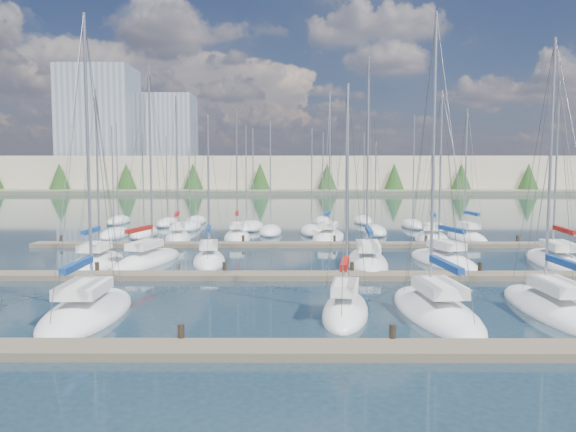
{
  "coord_description": "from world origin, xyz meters",
  "views": [
    {
      "loc": [
        0.13,
        -17.81,
        6.74
      ],
      "look_at": [
        0.0,
        14.0,
        4.0
      ],
      "focal_mm": 35.0,
      "sensor_mm": 36.0,
      "label": 1
    }
  ],
  "objects_px": {
    "sailboat_r": "(467,237)",
    "sailboat_p": "(328,237)",
    "sailboat_e": "(435,310)",
    "sailboat_n": "(178,238)",
    "sailboat_d": "(345,311)",
    "sailboat_c": "(87,312)",
    "sailboat_o": "(237,237)",
    "sailboat_j": "(209,260)",
    "sailboat_l": "(443,261)",
    "sailboat_h": "(97,263)",
    "sailboat_q": "(432,239)",
    "sailboat_k": "(367,261)",
    "sailboat_i": "(148,260)",
    "sailboat_m": "(556,261)",
    "sailboat_f": "(553,309)"
  },
  "relations": [
    {
      "from": "sailboat_n",
      "to": "sailboat_o",
      "type": "bearing_deg",
      "value": -1.29
    },
    {
      "from": "sailboat_m",
      "to": "sailboat_f",
      "type": "distance_m",
      "value": 14.89
    },
    {
      "from": "sailboat_r",
      "to": "sailboat_l",
      "type": "height_order",
      "value": "sailboat_r"
    },
    {
      "from": "sailboat_p",
      "to": "sailboat_c",
      "type": "bearing_deg",
      "value": -104.76
    },
    {
      "from": "sailboat_p",
      "to": "sailboat_n",
      "type": "xyz_separation_m",
      "value": [
        -14.18,
        -0.78,
        0.02
      ]
    },
    {
      "from": "sailboat_d",
      "to": "sailboat_o",
      "type": "distance_m",
      "value": 28.54
    },
    {
      "from": "sailboat_i",
      "to": "sailboat_q",
      "type": "height_order",
      "value": "sailboat_i"
    },
    {
      "from": "sailboat_k",
      "to": "sailboat_o",
      "type": "distance_m",
      "value": 17.39
    },
    {
      "from": "sailboat_j",
      "to": "sailboat_e",
      "type": "bearing_deg",
      "value": -54.77
    },
    {
      "from": "sailboat_h",
      "to": "sailboat_l",
      "type": "xyz_separation_m",
      "value": [
        24.25,
        1.04,
        -0.0
      ]
    },
    {
      "from": "sailboat_d",
      "to": "sailboat_p",
      "type": "xyz_separation_m",
      "value": [
        1.09,
        27.6,
        -0.01
      ]
    },
    {
      "from": "sailboat_d",
      "to": "sailboat_h",
      "type": "xyz_separation_m",
      "value": [
        -15.94,
        13.03,
        -0.01
      ]
    },
    {
      "from": "sailboat_j",
      "to": "sailboat_m",
      "type": "height_order",
      "value": "sailboat_m"
    },
    {
      "from": "sailboat_c",
      "to": "sailboat_o",
      "type": "height_order",
      "value": "sailboat_c"
    },
    {
      "from": "sailboat_c",
      "to": "sailboat_i",
      "type": "bearing_deg",
      "value": 92.22
    },
    {
      "from": "sailboat_n",
      "to": "sailboat_q",
      "type": "bearing_deg",
      "value": -9.15
    },
    {
      "from": "sailboat_k",
      "to": "sailboat_e",
      "type": "distance_m",
      "value": 13.58
    },
    {
      "from": "sailboat_n",
      "to": "sailboat_i",
      "type": "height_order",
      "value": "sailboat_i"
    },
    {
      "from": "sailboat_c",
      "to": "sailboat_j",
      "type": "xyz_separation_m",
      "value": [
        3.52,
        14.18,
        0.01
      ]
    },
    {
      "from": "sailboat_j",
      "to": "sailboat_n",
      "type": "height_order",
      "value": "sailboat_n"
    },
    {
      "from": "sailboat_h",
      "to": "sailboat_n",
      "type": "distance_m",
      "value": 14.07
    },
    {
      "from": "sailboat_j",
      "to": "sailboat_d",
      "type": "bearing_deg",
      "value": -65.99
    },
    {
      "from": "sailboat_k",
      "to": "sailboat_q",
      "type": "height_order",
      "value": "sailboat_k"
    },
    {
      "from": "sailboat_p",
      "to": "sailboat_m",
      "type": "height_order",
      "value": "sailboat_p"
    },
    {
      "from": "sailboat_h",
      "to": "sailboat_d",
      "type": "bearing_deg",
      "value": -38.95
    },
    {
      "from": "sailboat_f",
      "to": "sailboat_d",
      "type": "bearing_deg",
      "value": -177.88
    },
    {
      "from": "sailboat_c",
      "to": "sailboat_p",
      "type": "height_order",
      "value": "sailboat_p"
    },
    {
      "from": "sailboat_o",
      "to": "sailboat_h",
      "type": "bearing_deg",
      "value": -124.65
    },
    {
      "from": "sailboat_c",
      "to": "sailboat_q",
      "type": "relative_size",
      "value": 1.16
    },
    {
      "from": "sailboat_k",
      "to": "sailboat_o",
      "type": "bearing_deg",
      "value": 131.04
    },
    {
      "from": "sailboat_i",
      "to": "sailboat_k",
      "type": "bearing_deg",
      "value": 11.07
    },
    {
      "from": "sailboat_l",
      "to": "sailboat_q",
      "type": "xyz_separation_m",
      "value": [
        2.32,
        12.5,
        -0.0
      ]
    },
    {
      "from": "sailboat_i",
      "to": "sailboat_e",
      "type": "bearing_deg",
      "value": -26.92
    },
    {
      "from": "sailboat_e",
      "to": "sailboat_i",
      "type": "relative_size",
      "value": 0.99
    },
    {
      "from": "sailboat_j",
      "to": "sailboat_h",
      "type": "distance_m",
      "value": 7.7
    },
    {
      "from": "sailboat_r",
      "to": "sailboat_p",
      "type": "xyz_separation_m",
      "value": [
        -13.15,
        -0.05,
        -0.01
      ]
    },
    {
      "from": "sailboat_n",
      "to": "sailboat_p",
      "type": "bearing_deg",
      "value": -5.41
    },
    {
      "from": "sailboat_o",
      "to": "sailboat_q",
      "type": "relative_size",
      "value": 1.05
    },
    {
      "from": "sailboat_n",
      "to": "sailboat_i",
      "type": "xyz_separation_m",
      "value": [
        0.41,
        -12.73,
        -0.01
      ]
    },
    {
      "from": "sailboat_h",
      "to": "sailboat_e",
      "type": "bearing_deg",
      "value": -32.44
    },
    {
      "from": "sailboat_k",
      "to": "sailboat_e",
      "type": "xyz_separation_m",
      "value": [
        1.3,
        -13.52,
        -0.0
      ]
    },
    {
      "from": "sailboat_e",
      "to": "sailboat_n",
      "type": "bearing_deg",
      "value": 118.28
    },
    {
      "from": "sailboat_j",
      "to": "sailboat_f",
      "type": "distance_m",
      "value": 22.54
    },
    {
      "from": "sailboat_j",
      "to": "sailboat_l",
      "type": "bearing_deg",
      "value": -6.36
    },
    {
      "from": "sailboat_c",
      "to": "sailboat_o",
      "type": "xyz_separation_m",
      "value": [
        4.24,
        27.71,
        0.02
      ]
    },
    {
      "from": "sailboat_k",
      "to": "sailboat_l",
      "type": "relative_size",
      "value": 1.18
    },
    {
      "from": "sailboat_n",
      "to": "sailboat_l",
      "type": "xyz_separation_m",
      "value": [
        21.4,
        -12.74,
        -0.02
      ]
    },
    {
      "from": "sailboat_k",
      "to": "sailboat_n",
      "type": "height_order",
      "value": "sailboat_k"
    },
    {
      "from": "sailboat_o",
      "to": "sailboat_k",
      "type": "bearing_deg",
      "value": -57.74
    },
    {
      "from": "sailboat_o",
      "to": "sailboat_i",
      "type": "bearing_deg",
      "value": -115.47
    }
  ]
}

